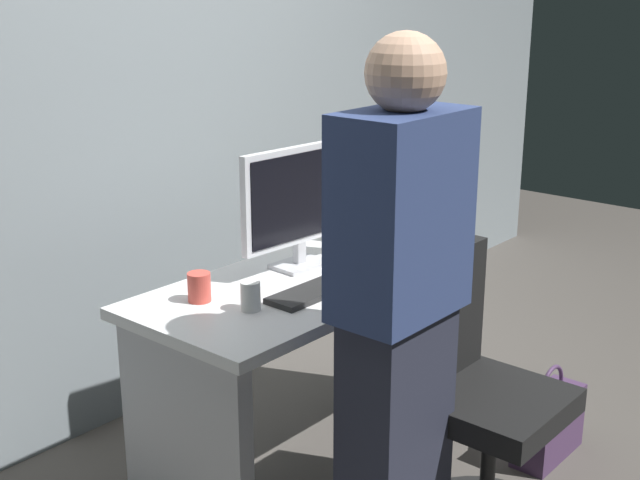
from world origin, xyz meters
name	(u,v)px	position (x,y,z in m)	size (l,w,h in m)	color
ground_plane	(310,457)	(0.00, 0.00, 0.00)	(9.00, 9.00, 0.00)	#4C4742
wall_back	(144,49)	(0.00, 0.87, 1.50)	(6.40, 0.10, 3.00)	gray
desk	(310,337)	(0.00, 0.00, 0.50)	(1.34, 0.65, 0.74)	white
office_chair	(476,407)	(0.05, -0.68, 0.43)	(0.52, 0.52, 0.94)	black
person_at_desk	(398,316)	(-0.31, -0.61, 0.84)	(0.40, 0.24, 1.64)	#262838
monitor	(299,200)	(0.07, 0.10, 0.99)	(0.54, 0.15, 0.46)	silver
keyboard	(320,289)	(-0.09, -0.12, 0.75)	(0.43, 0.13, 0.02)	#262626
mouse	(368,265)	(0.21, -0.11, 0.75)	(0.06, 0.10, 0.03)	white
cup_near_keyboard	(250,296)	(-0.36, -0.06, 0.78)	(0.07, 0.07, 0.10)	white
cup_by_monitor	(199,287)	(-0.42, 0.12, 0.79)	(0.08, 0.08, 0.10)	#D84C3F
book_stack	(355,213)	(0.50, 0.18, 0.84)	(0.21, 0.18, 0.21)	#594C72
cell_phone	(440,254)	(0.53, -0.21, 0.74)	(0.07, 0.14, 0.01)	black
handbag	(549,424)	(0.60, -0.69, 0.14)	(0.34, 0.14, 0.38)	#4C3356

